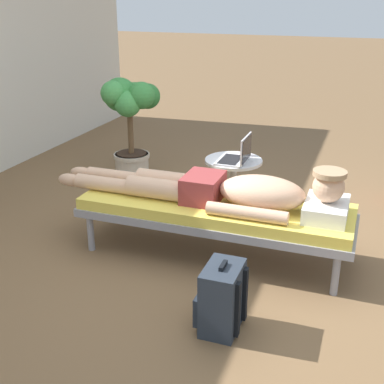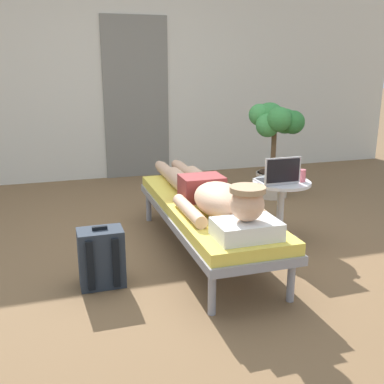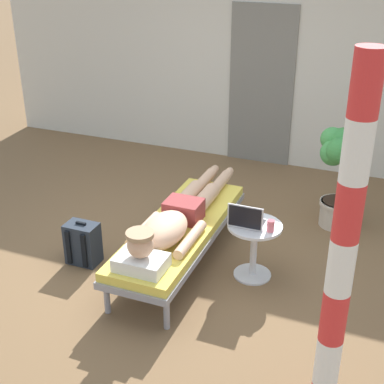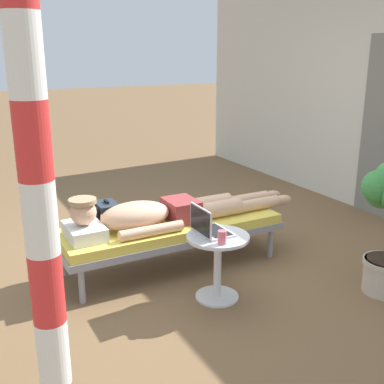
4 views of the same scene
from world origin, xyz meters
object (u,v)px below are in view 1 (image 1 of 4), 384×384
at_px(laptop, 238,155).
at_px(backpack, 222,298).
at_px(drink_glass, 245,149).
at_px(side_table, 233,178).
at_px(lounge_chair, 215,211).
at_px(potted_plant, 130,112).
at_px(person_reclining, 230,191).

bearing_deg(laptop, backpack, -167.92).
bearing_deg(drink_glass, side_table, 159.17).
xyz_separation_m(lounge_chair, side_table, (0.69, 0.06, 0.01)).
distance_m(side_table, laptop, 0.24).
bearing_deg(potted_plant, person_reclining, -131.72).
bearing_deg(person_reclining, backpack, -166.54).
xyz_separation_m(laptop, potted_plant, (0.62, 1.28, 0.13)).
bearing_deg(lounge_chair, laptop, 0.66).
relative_size(laptop, backpack, 0.73).
height_order(side_table, backpack, side_table).
height_order(person_reclining, backpack, person_reclining).
height_order(drink_glass, backpack, drink_glass).
height_order(lounge_chair, person_reclining, person_reclining).
bearing_deg(person_reclining, side_table, 13.42).
xyz_separation_m(side_table, backpack, (-1.53, -0.37, -0.16)).
xyz_separation_m(lounge_chair, person_reclining, (0.00, -0.11, 0.17)).
distance_m(person_reclining, potted_plant, 1.88).
height_order(side_table, potted_plant, potted_plant).
bearing_deg(lounge_chair, side_table, 4.87).
bearing_deg(drink_glass, laptop, 178.42).
xyz_separation_m(lounge_chair, laptop, (0.63, 0.01, 0.24)).
xyz_separation_m(person_reclining, drink_glass, (0.84, 0.11, 0.05)).
height_order(side_table, drink_glass, drink_glass).
distance_m(laptop, drink_glass, 0.21).
height_order(lounge_chair, backpack, backpack).
distance_m(lounge_chair, backpack, 0.92).
bearing_deg(laptop, drink_glass, -1.58).
bearing_deg(laptop, potted_plant, 64.30).
distance_m(person_reclining, drink_glass, 0.84).
xyz_separation_m(side_table, drink_glass, (0.15, -0.06, 0.22)).
bearing_deg(laptop, lounge_chair, -179.34).
distance_m(person_reclining, side_table, 0.72).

